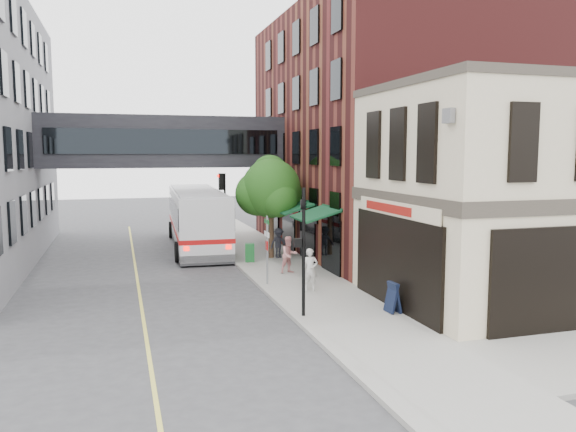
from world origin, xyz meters
TOP-DOWN VIEW (x-y plane):
  - ground at (0.00, 0.00)m, footprint 120.00×120.00m
  - sidewalk_main at (2.00, 14.00)m, footprint 4.00×60.00m
  - corner_building at (8.97, 2.00)m, footprint 10.19×8.12m
  - brick_building at (9.98, 15.00)m, footprint 13.76×18.00m
  - skyway_bridge at (-3.00, 18.00)m, footprint 14.00×3.18m
  - traffic_signal_near at (0.37, 2.00)m, footprint 0.44×0.22m
  - traffic_signal_far at (0.26, 17.00)m, footprint 0.53×0.28m
  - street_sign_pole at (0.39, 7.00)m, footprint 0.08×0.75m
  - street_tree at (2.19, 13.22)m, footprint 3.80×3.20m
  - lane_marking at (-5.00, 10.00)m, footprint 0.12×40.00m
  - bus at (-1.09, 18.62)m, footprint 3.69×13.18m
  - pedestrian_a at (1.83, 5.43)m, footprint 0.70×0.52m
  - pedestrian_b at (1.98, 8.92)m, footprint 0.98×0.84m
  - pedestrian_c at (2.58, 12.86)m, footprint 1.17×0.85m
  - newspaper_box at (0.82, 12.22)m, footprint 0.57×0.53m
  - sandwich_board at (3.60, 1.46)m, footprint 0.43×0.64m

SIDE VIEW (x-z plane):
  - ground at x=0.00m, z-range 0.00..0.00m
  - lane_marking at x=-5.00m, z-range 0.00..0.01m
  - sidewalk_main at x=2.00m, z-range 0.00..0.15m
  - newspaper_box at x=0.82m, z-range 0.15..1.12m
  - sandwich_board at x=3.60m, z-range 0.15..1.25m
  - pedestrian_c at x=2.58m, z-range 0.15..1.79m
  - pedestrian_a at x=1.83m, z-range 0.15..1.90m
  - pedestrian_b at x=1.98m, z-range 0.15..1.91m
  - street_sign_pole at x=0.39m, z-range 0.43..3.43m
  - bus at x=-1.09m, z-range 0.21..3.72m
  - traffic_signal_near at x=0.37m, z-range 0.68..5.28m
  - traffic_signal_far at x=0.26m, z-range 1.09..5.59m
  - street_tree at x=2.19m, z-range 1.11..6.71m
  - corner_building at x=8.97m, z-range -0.01..8.44m
  - skyway_bridge at x=-3.00m, z-range 5.00..8.00m
  - brick_building at x=9.98m, z-range -0.01..13.99m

